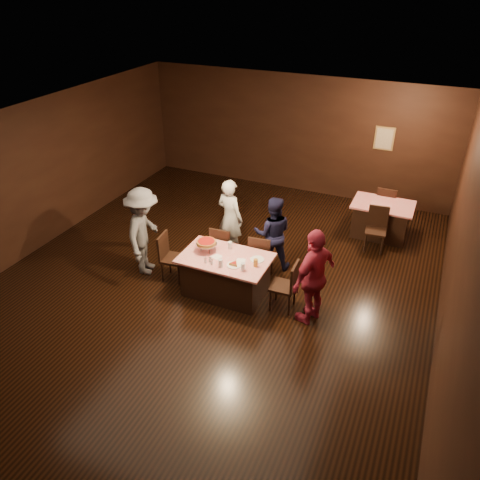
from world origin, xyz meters
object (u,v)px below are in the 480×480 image
at_px(diner_navy_hoodie, 273,233).
at_px(pizza_stand, 206,242).
at_px(chair_far_right, 261,255).
at_px(chair_back_near, 376,230).
at_px(glass_amber, 256,263).
at_px(plate_empty, 257,259).
at_px(back_table, 381,219).
at_px(glass_front_left, 221,263).
at_px(main_table, 226,275).
at_px(chair_far_left, 224,247).
at_px(chair_back_far, 386,205).
at_px(diner_red_shirt, 314,277).
at_px(diner_white_jacket, 230,218).
at_px(chair_end_left, 173,258).
at_px(glass_back, 230,245).
at_px(diner_grey_knit, 144,232).
at_px(glass_front_right, 243,267).
at_px(chair_end_right, 283,285).

height_order(diner_navy_hoodie, pizza_stand, diner_navy_hoodie).
height_order(chair_far_right, chair_back_near, same).
bearing_deg(glass_amber, plate_empty, 104.04).
distance_m(back_table, glass_amber, 3.78).
height_order(chair_far_right, pizza_stand, pizza_stand).
xyz_separation_m(chair_far_right, glass_front_left, (-0.35, -1.05, 0.37)).
bearing_deg(main_table, chair_far_left, 118.07).
xyz_separation_m(chair_back_far, diner_red_shirt, (-0.58, -4.02, 0.40)).
bearing_deg(chair_far_left, glass_front_left, 109.55).
xyz_separation_m(main_table, diner_white_jacket, (-0.50, 1.27, 0.45)).
relative_size(pizza_stand, plate_empty, 1.52).
height_order(diner_navy_hoodie, plate_empty, diner_navy_hoodie).
distance_m(chair_end_left, glass_back, 1.15).
bearing_deg(pizza_stand, main_table, -7.13).
distance_m(chair_back_near, diner_grey_knit, 4.75).
distance_m(diner_white_jacket, glass_front_right, 1.80).
bearing_deg(glass_back, chair_back_near, 45.66).
bearing_deg(chair_end_right, pizza_stand, -93.81).
distance_m(back_table, chair_far_right, 3.16).
xyz_separation_m(chair_end_right, diner_white_jacket, (-1.60, 1.27, 0.36)).
xyz_separation_m(glass_front_right, glass_amber, (0.15, 0.20, 0.00)).
height_order(chair_end_right, chair_back_near, same).
xyz_separation_m(chair_back_far, glass_back, (-2.28, -3.63, 0.37)).
height_order(diner_white_jacket, diner_red_shirt, diner_red_shirt).
bearing_deg(diner_grey_knit, glass_back, -96.56).
bearing_deg(chair_end_right, glass_front_left, -75.96).
bearing_deg(glass_amber, glass_back, 151.70).
distance_m(chair_far_right, chair_end_left, 1.68).
height_order(pizza_stand, glass_front_left, pizza_stand).
relative_size(diner_navy_hoodie, diner_red_shirt, 0.88).
height_order(chair_far_right, diner_red_shirt, diner_red_shirt).
bearing_deg(diner_white_jacket, chair_end_right, 157.43).
relative_size(main_table, chair_back_near, 1.68).
relative_size(chair_far_right, pizza_stand, 2.50).
distance_m(main_table, diner_white_jacket, 1.44).
relative_size(diner_grey_knit, glass_back, 12.61).
relative_size(main_table, glass_front_right, 11.43).
bearing_deg(main_table, glass_back, 99.46).
distance_m(chair_far_left, chair_far_right, 0.80).
height_order(main_table, back_table, same).
distance_m(chair_end_left, chair_back_far, 5.15).
bearing_deg(chair_back_near, glass_back, -139.67).
distance_m(chair_far_left, diner_white_jacket, 0.64).
relative_size(back_table, chair_back_far, 1.37).
distance_m(chair_end_left, chair_end_right, 2.20).
bearing_deg(chair_far_right, chair_end_right, 127.30).
relative_size(back_table, chair_far_left, 1.37).
bearing_deg(chair_back_near, main_table, -135.59).
distance_m(chair_far_right, diner_navy_hoodie, 0.50).
bearing_deg(chair_back_near, chair_end_right, -118.54).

